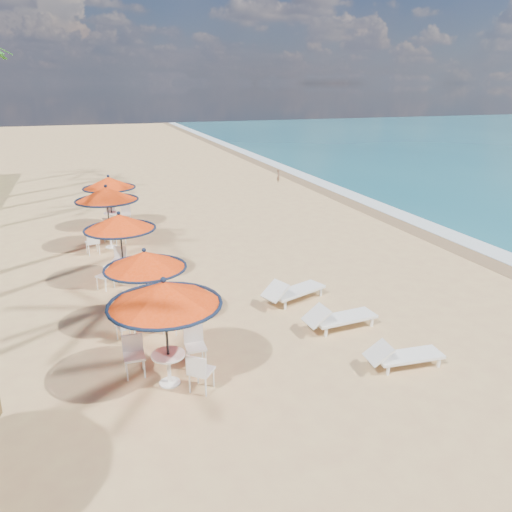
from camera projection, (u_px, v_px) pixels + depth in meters
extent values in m
plane|color=tan|center=(355.00, 351.00, 12.78)|extent=(160.00, 160.00, 0.00)
cube|color=white|center=(419.00, 223.00, 24.58)|extent=(1.20, 140.00, 0.04)
cube|color=olive|center=(404.00, 224.00, 24.30)|extent=(1.40, 140.00, 0.02)
cylinder|color=black|center=(167.00, 334.00, 11.01)|extent=(0.05, 0.05, 2.51)
cone|color=#FA4515|center=(164.00, 294.00, 10.68)|extent=(2.51, 2.51, 0.55)
torus|color=#101C32|center=(165.00, 304.00, 10.77)|extent=(2.51, 2.51, 0.08)
sphere|color=#101C32|center=(163.00, 280.00, 10.58)|extent=(0.13, 0.13, 0.13)
cylinder|color=white|center=(168.00, 355.00, 11.17)|extent=(0.76, 0.76, 0.04)
cylinder|color=white|center=(169.00, 369.00, 11.29)|extent=(0.09, 0.09, 0.76)
cylinder|color=black|center=(147.00, 290.00, 13.68)|extent=(0.05, 0.05, 2.25)
cone|color=#FA4515|center=(145.00, 260.00, 13.40)|extent=(2.25, 2.25, 0.49)
torus|color=#101C32|center=(145.00, 268.00, 13.47)|extent=(2.25, 2.25, 0.07)
sphere|color=#101C32|center=(144.00, 250.00, 13.30)|extent=(0.12, 0.12, 0.12)
cylinder|color=white|center=(148.00, 305.00, 13.84)|extent=(0.69, 0.69, 0.04)
cylinder|color=white|center=(149.00, 316.00, 13.94)|extent=(0.08, 0.08, 0.69)
cylinder|color=black|center=(122.00, 249.00, 16.90)|extent=(0.05, 0.05, 2.40)
cone|color=#FA4515|center=(119.00, 222.00, 16.59)|extent=(2.40, 2.40, 0.52)
torus|color=#101C32|center=(120.00, 229.00, 16.67)|extent=(2.40, 2.40, 0.07)
sphere|color=#101C32|center=(119.00, 213.00, 16.49)|extent=(0.12, 0.12, 0.12)
cylinder|color=white|center=(123.00, 262.00, 17.06)|extent=(0.73, 0.73, 0.04)
cylinder|color=white|center=(124.00, 272.00, 17.17)|extent=(0.08, 0.08, 0.73)
cylinder|color=black|center=(109.00, 218.00, 20.47)|extent=(0.06, 0.06, 2.55)
cone|color=#FA4515|center=(106.00, 194.00, 20.14)|extent=(2.55, 2.55, 0.55)
torus|color=#101C32|center=(107.00, 200.00, 20.23)|extent=(2.55, 2.55, 0.08)
sphere|color=#101C32|center=(105.00, 186.00, 20.04)|extent=(0.13, 0.13, 0.13)
cylinder|color=white|center=(110.00, 230.00, 20.64)|extent=(0.78, 0.78, 0.04)
cylinder|color=white|center=(111.00, 238.00, 20.76)|extent=(0.09, 0.09, 0.78)
cylinder|color=black|center=(111.00, 203.00, 23.35)|extent=(0.05, 0.05, 2.42)
cone|color=#FA4515|center=(109.00, 183.00, 23.04)|extent=(2.42, 2.42, 0.53)
torus|color=#101C32|center=(109.00, 188.00, 23.12)|extent=(2.42, 2.42, 0.07)
sphere|color=#101C32|center=(108.00, 176.00, 22.94)|extent=(0.13, 0.13, 0.13)
cylinder|color=white|center=(112.00, 213.00, 23.51)|extent=(0.74, 0.74, 0.04)
cylinder|color=white|center=(112.00, 220.00, 23.63)|extent=(0.08, 0.08, 0.74)
cube|color=white|center=(409.00, 356.00, 12.04)|extent=(1.69, 0.72, 0.07)
cube|color=white|center=(379.00, 353.00, 11.77)|extent=(0.59, 0.64, 0.41)
cube|color=white|center=(408.00, 362.00, 12.09)|extent=(0.06, 0.06, 0.23)
cube|color=white|center=(344.00, 318.00, 13.94)|extent=(1.87, 0.80, 0.07)
cube|color=white|center=(316.00, 316.00, 13.52)|extent=(0.66, 0.71, 0.45)
cube|color=white|center=(344.00, 323.00, 14.00)|extent=(0.06, 0.06, 0.26)
cube|color=white|center=(297.00, 291.00, 15.74)|extent=(2.00, 1.30, 0.08)
cube|color=white|center=(275.00, 291.00, 15.09)|extent=(0.83, 0.86, 0.47)
cube|color=white|center=(297.00, 296.00, 15.79)|extent=(0.07, 0.07, 0.27)
imported|color=brown|center=(278.00, 176.00, 34.44)|extent=(0.33, 0.40, 0.95)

